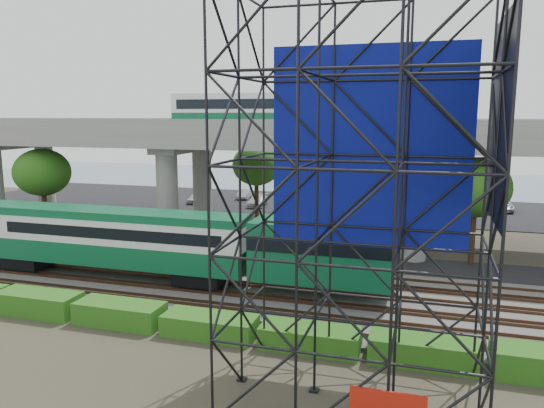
% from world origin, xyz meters
% --- Properties ---
extents(ground, '(140.00, 140.00, 0.00)m').
position_xyz_m(ground, '(0.00, 0.00, 0.00)').
color(ground, '#474233').
rests_on(ground, ground).
extents(ballast_bed, '(90.00, 12.00, 0.20)m').
position_xyz_m(ballast_bed, '(0.00, 2.00, 0.10)').
color(ballast_bed, slate).
rests_on(ballast_bed, ground).
extents(service_road, '(90.00, 5.00, 0.08)m').
position_xyz_m(service_road, '(0.00, 10.50, 0.04)').
color(service_road, black).
rests_on(service_road, ground).
extents(parking_lot, '(90.00, 18.00, 0.08)m').
position_xyz_m(parking_lot, '(0.00, 34.00, 0.04)').
color(parking_lot, black).
rests_on(parking_lot, ground).
extents(harbor_water, '(140.00, 40.00, 0.03)m').
position_xyz_m(harbor_water, '(0.00, 56.00, 0.01)').
color(harbor_water, '#475D75').
rests_on(harbor_water, ground).
extents(rail_tracks, '(90.00, 9.52, 0.16)m').
position_xyz_m(rail_tracks, '(0.00, 2.00, 0.28)').
color(rail_tracks, '#472D1E').
rests_on(rail_tracks, ballast_bed).
extents(commuter_train, '(29.30, 3.06, 4.30)m').
position_xyz_m(commuter_train, '(-6.67, 2.00, 2.88)').
color(commuter_train, black).
rests_on(commuter_train, rail_tracks).
extents(overpass, '(80.00, 12.00, 12.40)m').
position_xyz_m(overpass, '(-0.34, 16.00, 8.21)').
color(overpass, '#9E9B93').
rests_on(overpass, ground).
extents(scaffold_tower, '(9.36, 6.36, 15.00)m').
position_xyz_m(scaffold_tower, '(8.51, -7.98, 7.47)').
color(scaffold_tower, black).
rests_on(scaffold_tower, ground).
extents(hedge_strip, '(34.60, 1.80, 1.20)m').
position_xyz_m(hedge_strip, '(1.01, -4.30, 0.56)').
color(hedge_strip, '#235313').
rests_on(hedge_strip, ground).
extents(trees, '(40.94, 16.94, 7.69)m').
position_xyz_m(trees, '(-4.67, 16.17, 5.57)').
color(trees, '#382314').
rests_on(trees, ground).
extents(suv, '(5.33, 2.73, 1.44)m').
position_xyz_m(suv, '(-17.73, 9.52, 0.80)').
color(suv, black).
rests_on(suv, service_road).
extents(parked_cars, '(36.66, 9.66, 1.30)m').
position_xyz_m(parked_cars, '(1.55, 33.68, 0.70)').
color(parked_cars, '#BCBCBC').
rests_on(parked_cars, parking_lot).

